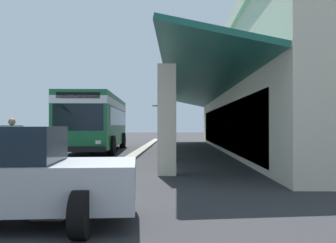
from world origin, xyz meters
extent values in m
plane|color=#2D2D30|center=(0.00, 8.00, 0.00)|extent=(120.00, 120.00, 0.00)
cube|color=#9E998E|center=(2.24, 3.92, 0.06)|extent=(35.08, 0.50, 0.12)
cube|color=beige|center=(2.24, 13.62, 3.01)|extent=(29.23, 10.08, 6.03)
cube|color=beige|center=(2.24, 13.62, 6.33)|extent=(29.53, 10.38, 0.60)
cube|color=beige|center=(-9.46, 5.65, 1.66)|extent=(0.55, 0.55, 3.31)
cube|color=beige|center=(-3.61, 5.65, 1.66)|extent=(0.55, 0.55, 3.31)
cube|color=beige|center=(2.24, 5.65, 1.66)|extent=(0.55, 0.55, 3.31)
cube|color=beige|center=(8.08, 5.65, 1.66)|extent=(0.55, 0.55, 3.31)
cube|color=beige|center=(13.93, 5.65, 1.66)|extent=(0.55, 0.55, 3.31)
cube|color=#19594C|center=(2.24, 6.98, 3.66)|extent=(29.23, 3.16, 0.82)
cube|color=#19232D|center=(2.24, 8.62, 1.40)|extent=(24.56, 0.08, 2.40)
cube|color=#196638|center=(2.96, 1.30, 1.73)|extent=(11.12, 3.14, 2.75)
cube|color=white|center=(2.96, 1.30, 2.65)|extent=(11.14, 3.16, 0.36)
cube|color=#19232D|center=(2.66, 1.29, 1.95)|extent=(9.37, 3.08, 0.90)
cube|color=#19232D|center=(8.42, 1.60, 1.85)|extent=(0.18, 2.24, 1.20)
cube|color=black|center=(8.43, 1.60, 2.82)|extent=(0.16, 1.94, 0.28)
cube|color=black|center=(8.55, 1.60, 0.45)|extent=(0.33, 2.46, 0.24)
cube|color=silver|center=(8.42, 2.49, 0.75)|extent=(0.07, 0.24, 0.16)
cube|color=silver|center=(8.52, 0.71, 0.75)|extent=(0.07, 0.24, 0.16)
cube|color=silver|center=(1.46, 1.22, 3.22)|extent=(2.49, 1.91, 0.24)
cylinder|color=black|center=(6.52, 2.77, 0.50)|extent=(1.00, 0.30, 1.00)
cylinder|color=black|center=(6.65, 0.22, 0.50)|extent=(1.00, 0.30, 1.00)
cylinder|color=black|center=(-0.19, 2.41, 0.50)|extent=(1.00, 0.30, 1.00)
cylinder|color=black|center=(-0.05, -0.14, 0.50)|extent=(1.00, 0.30, 1.00)
cylinder|color=black|center=(18.94, 4.51, 0.32)|extent=(0.64, 0.22, 0.64)
cylinder|color=black|center=(20.73, 4.69, 0.32)|extent=(0.64, 0.22, 0.64)
cylinder|color=#726651|center=(13.23, 0.51, 0.43)|extent=(0.16, 0.16, 0.85)
cylinder|color=#726651|center=(13.35, 0.83, 0.43)|extent=(0.16, 0.16, 0.85)
cube|color=#26664C|center=(13.29, 0.67, 1.17)|extent=(0.49, 0.52, 0.64)
sphere|color=#8C664C|center=(13.29, 0.67, 1.60)|extent=(0.23, 0.23, 0.23)
cylinder|color=#26664C|center=(13.44, 0.41, 1.20)|extent=(0.09, 0.09, 0.57)
cylinder|color=#26664C|center=(13.14, 0.93, 1.20)|extent=(0.09, 0.09, 0.57)
cube|color=#4C4742|center=(-3.20, 5.06, 0.24)|extent=(0.76, 0.76, 0.49)
cylinder|color=#332319|center=(-3.20, 5.06, 0.50)|extent=(0.65, 0.65, 0.02)
cylinder|color=brown|center=(-3.20, 5.06, 1.60)|extent=(0.16, 0.16, 2.21)
ellipsoid|color=#1E6028|center=(-2.71, 5.04, 2.79)|extent=(0.99, 0.25, 0.18)
ellipsoid|color=#1E6028|center=(-3.01, 5.41, 2.95)|extent=(0.57, 0.80, 0.14)
ellipsoid|color=#1E6028|center=(-3.58, 5.35, 2.93)|extent=(0.89, 0.75, 0.18)
ellipsoid|color=#1E6028|center=(-3.61, 4.81, 2.95)|extent=(0.93, 0.69, 0.18)
ellipsoid|color=#1E6028|center=(-3.00, 4.60, 2.92)|extent=(0.59, 1.00, 0.14)
camera|label=1|loc=(25.93, 5.94, 1.48)|focal=42.68mm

